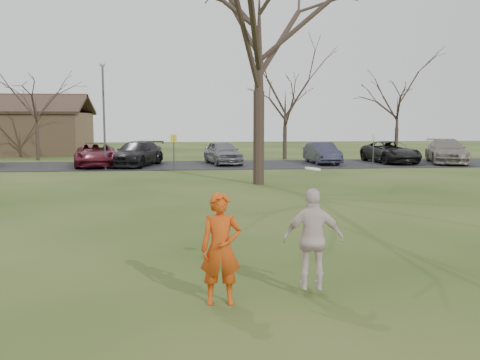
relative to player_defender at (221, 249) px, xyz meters
name	(u,v)px	position (x,y,z in m)	size (l,w,h in m)	color
ground	(265,297)	(0.75, 0.23, -0.90)	(120.00, 120.00, 0.00)	#1E380F
parking_strip	(206,165)	(0.75, 25.23, -0.88)	(62.00, 6.50, 0.04)	black
player_defender	(221,249)	(0.00, 0.00, 0.00)	(0.66, 0.43, 1.80)	#C24310
car_2	(96,155)	(-6.14, 24.79, -0.13)	(2.43, 5.28, 1.47)	maroon
car_3	(137,154)	(-3.63, 24.89, -0.10)	(2.14, 5.26, 1.53)	black
car_4	(223,152)	(1.83, 25.56, -0.09)	(1.81, 4.50, 1.53)	slate
car_5	(322,153)	(8.40, 25.27, -0.16)	(1.49, 4.26, 1.40)	#2C2D43
car_6	(390,152)	(13.17, 25.51, -0.14)	(2.39, 5.19, 1.44)	black
car_7	(446,151)	(16.78, 24.82, -0.06)	(2.23, 5.49, 1.59)	gray
catching_play	(313,239)	(1.56, 0.21, 0.07)	(1.05, 0.64, 2.03)	silver
lamp_post	(104,102)	(-5.25, 22.73, 3.07)	(0.34, 0.34, 6.27)	#47474C
sign_yellow	(174,145)	(-1.25, 22.23, 0.55)	(0.35, 0.35, 2.08)	#47474C
sign_white	(373,144)	(10.75, 22.23, 0.55)	(0.35, 0.35, 2.08)	#47474C
big_tree	(259,27)	(2.75, 15.23, 6.10)	(9.00, 9.00, 14.00)	#352821
small_tree_row	(262,107)	(5.13, 30.29, 2.99)	(55.00, 5.90, 8.50)	#352821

